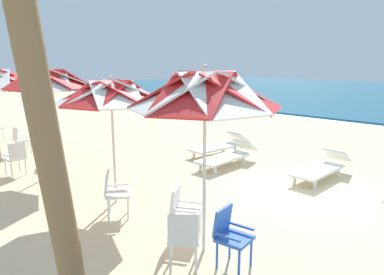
{
  "coord_description": "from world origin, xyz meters",
  "views": [
    {
      "loc": [
        3.17,
        -6.88,
        2.87
      ],
      "look_at": [
        -2.79,
        -0.58,
        1.0
      ],
      "focal_mm": 33.07,
      "sensor_mm": 36.0,
      "label": 1
    }
  ],
  "objects_px": {
    "plastic_chair_1": "(183,236)",
    "plastic_chair_5": "(16,156)",
    "beach_umbrella_2": "(49,81)",
    "sun_lounger_3": "(220,145)",
    "sun_lounger_1": "(321,167)",
    "sun_lounger_2": "(227,156)",
    "plastic_chair_3": "(114,191)",
    "beach_umbrella_0": "(205,93)",
    "plastic_chair_0": "(230,234)",
    "plastic_chair_4": "(56,148)",
    "beach_umbrella_1": "(111,93)",
    "plastic_chair_6": "(20,139)",
    "plastic_chair_2": "(183,209)"
  },
  "relations": [
    {
      "from": "sun_lounger_2",
      "to": "beach_umbrella_0",
      "type": "bearing_deg",
      "value": -56.58
    },
    {
      "from": "plastic_chair_5",
      "to": "sun_lounger_3",
      "type": "bearing_deg",
      "value": 64.8
    },
    {
      "from": "plastic_chair_6",
      "to": "sun_lounger_2",
      "type": "bearing_deg",
      "value": 32.32
    },
    {
      "from": "beach_umbrella_2",
      "to": "plastic_chair_4",
      "type": "height_order",
      "value": "beach_umbrella_2"
    },
    {
      "from": "sun_lounger_2",
      "to": "plastic_chair_4",
      "type": "bearing_deg",
      "value": -136.97
    },
    {
      "from": "plastic_chair_1",
      "to": "beach_umbrella_2",
      "type": "height_order",
      "value": "beach_umbrella_2"
    },
    {
      "from": "plastic_chair_3",
      "to": "plastic_chair_1",
      "type": "bearing_deg",
      "value": -9.13
    },
    {
      "from": "plastic_chair_2",
      "to": "beach_umbrella_2",
      "type": "relative_size",
      "value": 0.32
    },
    {
      "from": "plastic_chair_0",
      "to": "plastic_chair_5",
      "type": "xyz_separation_m",
      "value": [
        -6.5,
        -0.47,
        0.0
      ]
    },
    {
      "from": "beach_umbrella_1",
      "to": "sun_lounger_2",
      "type": "xyz_separation_m",
      "value": [
        0.06,
        3.69,
        -1.97
      ]
    },
    {
      "from": "beach_umbrella_0",
      "to": "plastic_chair_2",
      "type": "distance_m",
      "value": 2.02
    },
    {
      "from": "plastic_chair_0",
      "to": "plastic_chair_4",
      "type": "relative_size",
      "value": 1.0
    },
    {
      "from": "plastic_chair_0",
      "to": "plastic_chair_3",
      "type": "height_order",
      "value": "same"
    },
    {
      "from": "plastic_chair_5",
      "to": "sun_lounger_1",
      "type": "height_order",
      "value": "plastic_chair_5"
    },
    {
      "from": "plastic_chair_3",
      "to": "sun_lounger_1",
      "type": "distance_m",
      "value": 5.19
    },
    {
      "from": "plastic_chair_1",
      "to": "plastic_chair_3",
      "type": "bearing_deg",
      "value": 170.87
    },
    {
      "from": "beach_umbrella_1",
      "to": "sun_lounger_1",
      "type": "distance_m",
      "value": 5.43
    },
    {
      "from": "plastic_chair_4",
      "to": "sun_lounger_2",
      "type": "xyz_separation_m",
      "value": [
        3.51,
        3.27,
        -0.22
      ]
    },
    {
      "from": "plastic_chair_6",
      "to": "beach_umbrella_1",
      "type": "bearing_deg",
      "value": -2.16
    },
    {
      "from": "plastic_chair_2",
      "to": "plastic_chair_4",
      "type": "xyz_separation_m",
      "value": [
        -5.54,
        0.52,
        0.0
      ]
    },
    {
      "from": "plastic_chair_3",
      "to": "plastic_chair_5",
      "type": "xyz_separation_m",
      "value": [
        -3.91,
        -0.31,
        0.0
      ]
    },
    {
      "from": "beach_umbrella_1",
      "to": "beach_umbrella_2",
      "type": "height_order",
      "value": "beach_umbrella_2"
    },
    {
      "from": "plastic_chair_1",
      "to": "plastic_chair_4",
      "type": "bearing_deg",
      "value": 169.22
    },
    {
      "from": "plastic_chair_6",
      "to": "plastic_chair_2",
      "type": "bearing_deg",
      "value": -2.39
    },
    {
      "from": "plastic_chair_4",
      "to": "plastic_chair_1",
      "type": "bearing_deg",
      "value": -10.78
    },
    {
      "from": "plastic_chair_1",
      "to": "plastic_chair_5",
      "type": "xyz_separation_m",
      "value": [
        -6.07,
        0.04,
        0.0
      ]
    },
    {
      "from": "beach_umbrella_1",
      "to": "plastic_chair_0",
      "type": "bearing_deg",
      "value": -4.53
    },
    {
      "from": "beach_umbrella_0",
      "to": "plastic_chair_1",
      "type": "distance_m",
      "value": 2.03
    },
    {
      "from": "beach_umbrella_1",
      "to": "plastic_chair_1",
      "type": "bearing_deg",
      "value": -15.56
    },
    {
      "from": "plastic_chair_4",
      "to": "sun_lounger_2",
      "type": "height_order",
      "value": "plastic_chair_4"
    },
    {
      "from": "plastic_chair_3",
      "to": "beach_umbrella_2",
      "type": "bearing_deg",
      "value": 172.06
    },
    {
      "from": "sun_lounger_1",
      "to": "sun_lounger_2",
      "type": "xyz_separation_m",
      "value": [
        -2.4,
        -0.73,
        0.0
      ]
    },
    {
      "from": "plastic_chair_0",
      "to": "sun_lounger_3",
      "type": "relative_size",
      "value": 0.39
    },
    {
      "from": "plastic_chair_3",
      "to": "plastic_chair_4",
      "type": "height_order",
      "value": "same"
    },
    {
      "from": "plastic_chair_0",
      "to": "beach_umbrella_1",
      "type": "relative_size",
      "value": 0.33
    },
    {
      "from": "plastic_chair_5",
      "to": "plastic_chair_6",
      "type": "xyz_separation_m",
      "value": [
        -2.12,
        0.93,
        0.0
      ]
    },
    {
      "from": "plastic_chair_3",
      "to": "beach_umbrella_0",
      "type": "bearing_deg",
      "value": 6.2
    },
    {
      "from": "plastic_chair_0",
      "to": "plastic_chair_1",
      "type": "height_order",
      "value": "same"
    },
    {
      "from": "sun_lounger_2",
      "to": "sun_lounger_3",
      "type": "bearing_deg",
      "value": 139.04
    },
    {
      "from": "plastic_chair_4",
      "to": "plastic_chair_6",
      "type": "bearing_deg",
      "value": -174.01
    },
    {
      "from": "beach_umbrella_1",
      "to": "beach_umbrella_0",
      "type": "bearing_deg",
      "value": -4.22
    },
    {
      "from": "plastic_chair_3",
      "to": "plastic_chair_4",
      "type": "relative_size",
      "value": 1.0
    },
    {
      "from": "plastic_chair_3",
      "to": "sun_lounger_3",
      "type": "height_order",
      "value": "plastic_chair_3"
    },
    {
      "from": "plastic_chair_6",
      "to": "beach_umbrella_2",
      "type": "bearing_deg",
      "value": -3.28
    },
    {
      "from": "beach_umbrella_2",
      "to": "plastic_chair_3",
      "type": "bearing_deg",
      "value": -7.94
    },
    {
      "from": "plastic_chair_5",
      "to": "sun_lounger_1",
      "type": "distance_m",
      "value": 7.74
    },
    {
      "from": "plastic_chair_2",
      "to": "plastic_chair_6",
      "type": "bearing_deg",
      "value": 177.61
    },
    {
      "from": "plastic_chair_5",
      "to": "sun_lounger_1",
      "type": "bearing_deg",
      "value": 41.61
    },
    {
      "from": "plastic_chair_3",
      "to": "plastic_chair_6",
      "type": "xyz_separation_m",
      "value": [
        -6.03,
        0.62,
        0.0
      ]
    },
    {
      "from": "beach_umbrella_0",
      "to": "plastic_chair_1",
      "type": "xyz_separation_m",
      "value": [
        0.12,
        -0.57,
        -1.94
      ]
    }
  ]
}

